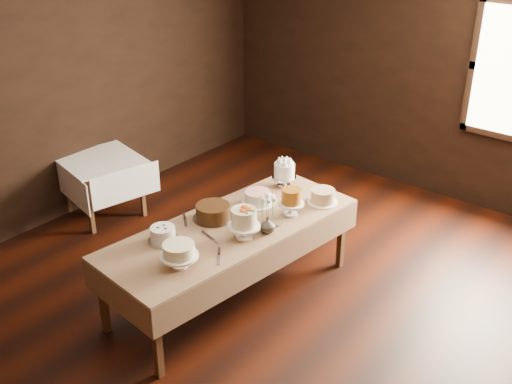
# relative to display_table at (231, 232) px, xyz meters

# --- Properties ---
(floor) EXTENTS (5.00, 6.00, 0.01)m
(floor) POSITION_rel_display_table_xyz_m (0.05, 0.08, -0.66)
(floor) COLOR black
(floor) RESTS_ON ground
(wall_back) EXTENTS (5.00, 0.02, 2.80)m
(wall_back) POSITION_rel_display_table_xyz_m (0.05, 3.08, 0.74)
(wall_back) COLOR black
(wall_back) RESTS_ON ground
(wall_left) EXTENTS (0.02, 6.00, 2.80)m
(wall_left) POSITION_rel_display_table_xyz_m (-2.45, 0.08, 0.74)
(wall_left) COLOR black
(wall_left) RESTS_ON ground
(display_table) EXTENTS (1.16, 2.41, 0.72)m
(display_table) POSITION_rel_display_table_xyz_m (0.00, 0.00, 0.00)
(display_table) COLOR #412613
(display_table) RESTS_ON ground
(side_table) EXTENTS (0.94, 0.94, 0.66)m
(side_table) POSITION_rel_display_table_xyz_m (-2.10, 0.28, -0.08)
(side_table) COLOR #412613
(side_table) RESTS_ON ground
(cake_meringue) EXTENTS (0.23, 0.23, 0.25)m
(cake_meringue) POSITION_rel_display_table_xyz_m (-0.11, 0.90, 0.17)
(cake_meringue) COLOR silver
(cake_meringue) RESTS_ON display_table
(cake_speckled) EXTENTS (0.28, 0.28, 0.13)m
(cake_speckled) POSITION_rel_display_table_xyz_m (0.36, 0.85, 0.11)
(cake_speckled) COLOR white
(cake_speckled) RESTS_ON display_table
(cake_lattice) EXTENTS (0.32, 0.32, 0.11)m
(cake_lattice) POSITION_rel_display_table_xyz_m (-0.08, 0.47, 0.11)
(cake_lattice) COLOR white
(cake_lattice) RESTS_ON display_table
(cake_caramel) EXTENTS (0.23, 0.23, 0.26)m
(cake_caramel) POSITION_rel_display_table_xyz_m (0.27, 0.49, 0.16)
(cake_caramel) COLOR white
(cake_caramel) RESTS_ON display_table
(cake_chocolate) EXTENTS (0.41, 0.41, 0.14)m
(cake_chocolate) POSITION_rel_display_table_xyz_m (-0.20, -0.00, 0.12)
(cake_chocolate) COLOR silver
(cake_chocolate) RESTS_ON display_table
(cake_flowers) EXTENTS (0.29, 0.29, 0.28)m
(cake_flowers) POSITION_rel_display_table_xyz_m (0.21, -0.07, 0.17)
(cake_flowers) COLOR white
(cake_flowers) RESTS_ON display_table
(cake_swirl) EXTENTS (0.25, 0.25, 0.13)m
(cake_swirl) POSITION_rel_display_table_xyz_m (-0.26, -0.53, 0.11)
(cake_swirl) COLOR silver
(cake_swirl) RESTS_ON display_table
(cake_cream) EXTENTS (0.30, 0.30, 0.21)m
(cake_cream) POSITION_rel_display_table_xyz_m (0.11, -0.71, 0.15)
(cake_cream) COLOR white
(cake_cream) RESTS_ON display_table
(cake_server_a) EXTENTS (0.24, 0.09, 0.01)m
(cake_server_a) POSITION_rel_display_table_xyz_m (0.04, -0.26, 0.06)
(cake_server_a) COLOR silver
(cake_server_a) RESTS_ON display_table
(cake_server_b) EXTENTS (0.18, 0.20, 0.01)m
(cake_server_b) POSITION_rel_display_table_xyz_m (0.27, -0.45, 0.06)
(cake_server_b) COLOR silver
(cake_server_b) RESTS_ON display_table
(cake_server_c) EXTENTS (0.09, 0.24, 0.01)m
(cake_server_c) POSITION_rel_display_table_xyz_m (-0.01, 0.28, 0.06)
(cake_server_c) COLOR silver
(cake_server_c) RESTS_ON display_table
(cake_server_d) EXTENTS (0.17, 0.20, 0.01)m
(cake_server_d) POSITION_rel_display_table_xyz_m (0.28, 0.21, 0.06)
(cake_server_d) COLOR silver
(cake_server_d) RESTS_ON display_table
(cake_server_e) EXTENTS (0.20, 0.17, 0.01)m
(cake_server_e) POSITION_rel_display_table_xyz_m (-0.34, -0.20, 0.06)
(cake_server_e) COLOR silver
(cake_server_e) RESTS_ON display_table
(flower_vase) EXTENTS (0.18, 0.18, 0.14)m
(flower_vase) POSITION_rel_display_table_xyz_m (0.30, 0.12, 0.12)
(flower_vase) COLOR #2D2823
(flower_vase) RESTS_ON display_table
(flower_bouquet) EXTENTS (0.14, 0.14, 0.20)m
(flower_bouquet) POSITION_rel_display_table_xyz_m (0.30, 0.12, 0.31)
(flower_bouquet) COLOR white
(flower_bouquet) RESTS_ON flower_vase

